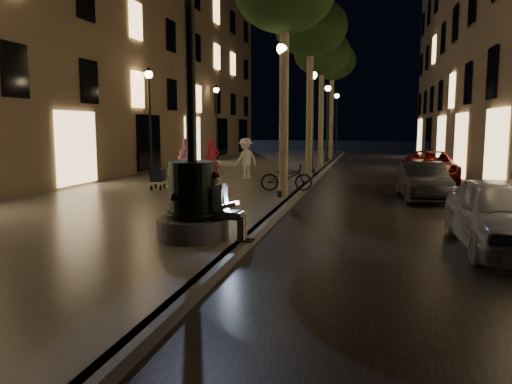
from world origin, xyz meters
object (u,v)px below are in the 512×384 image
(fountain_lamppost, at_px, (192,187))
(lamp_curb_a, at_px, (282,97))
(tree_far, at_px, (332,62))
(lamp_curb_c, at_px, (328,112))
(stroller, at_px, (158,176))
(lamp_curb_b, at_px, (313,107))
(car_front, at_px, (502,214))
(tree_third, at_px, (322,54))
(pedestrian_white, at_px, (246,158))
(seated_man_laptop, at_px, (223,204))
(lamp_left_c, at_px, (216,112))
(pedestrian_pink, at_px, (187,160))
(car_third, at_px, (430,167))
(pedestrian_red, at_px, (212,159))
(car_second, at_px, (423,181))
(lamp_curb_d, at_px, (336,115))
(bicycle, at_px, (286,177))
(lamp_left_b, at_px, (150,107))
(tree_second, at_px, (311,28))

(fountain_lamppost, relative_size, lamp_curb_a, 1.08)
(tree_far, distance_m, lamp_curb_a, 18.28)
(lamp_curb_c, height_order, stroller, lamp_curb_c)
(lamp_curb_b, bearing_deg, car_front, -68.16)
(tree_third, bearing_deg, pedestrian_white, -108.90)
(seated_man_laptop, bearing_deg, lamp_left_c, 107.68)
(pedestrian_pink, bearing_deg, lamp_curb_b, -126.88)
(car_third, bearing_deg, stroller, -142.98)
(fountain_lamppost, bearing_deg, pedestrian_white, 98.80)
(tree_third, height_order, pedestrian_red, tree_third)
(fountain_lamppost, bearing_deg, tree_far, 88.14)
(tree_third, relative_size, car_second, 1.94)
(tree_far, height_order, stroller, tree_far)
(lamp_curb_d, bearing_deg, lamp_curb_b, -90.00)
(tree_far, relative_size, car_second, 2.02)
(lamp_curb_a, xyz_separation_m, pedestrian_red, (-3.62, 4.29, -2.21))
(lamp_left_c, height_order, bicycle, lamp_left_c)
(tree_third, bearing_deg, car_front, -73.02)
(lamp_curb_c, distance_m, car_third, 10.72)
(car_second, bearing_deg, lamp_left_c, 124.25)
(car_third, bearing_deg, fountain_lamppost, -109.40)
(lamp_left_b, relative_size, pedestrian_white, 2.86)
(tree_third, bearing_deg, pedestrian_pink, -117.35)
(tree_third, distance_m, car_second, 12.46)
(tree_second, xyz_separation_m, tree_far, (-0.02, 12.00, 0.10))
(lamp_left_c, distance_m, pedestrian_red, 12.42)
(lamp_curb_a, distance_m, pedestrian_pink, 6.02)
(seated_man_laptop, relative_size, pedestrian_pink, 0.77)
(seated_man_laptop, bearing_deg, fountain_lamppost, 180.00)
(car_second, xyz_separation_m, pedestrian_pink, (-8.71, 1.78, 0.44))
(tree_second, height_order, pedestrian_red, tree_second)
(lamp_curb_b, height_order, car_third, lamp_curb_b)
(lamp_left_c, bearing_deg, tree_far, 15.57)
(lamp_left_c, bearing_deg, fountain_lamppost, -73.78)
(lamp_curb_a, height_order, lamp_curb_c, same)
(tree_second, height_order, pedestrian_pink, tree_second)
(lamp_curb_b, relative_size, lamp_left_b, 1.00)
(lamp_curb_b, bearing_deg, pedestrian_white, -128.56)
(car_third, bearing_deg, tree_far, 118.87)
(tree_second, relative_size, pedestrian_red, 4.47)
(car_front, bearing_deg, lamp_curb_b, 110.34)
(lamp_left_c, relative_size, stroller, 4.99)
(lamp_curb_c, xyz_separation_m, car_front, (5.13, -20.79, -2.54))
(car_front, distance_m, bicycle, 8.17)
(pedestrian_white, height_order, bicycle, pedestrian_white)
(car_second, height_order, bicycle, car_second)
(pedestrian_pink, bearing_deg, car_second, 175.84)
(tree_third, xyz_separation_m, tree_far, (0.08, 6.00, 0.29))
(lamp_curb_c, bearing_deg, car_second, -73.27)
(tree_second, height_order, lamp_curb_d, tree_second)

